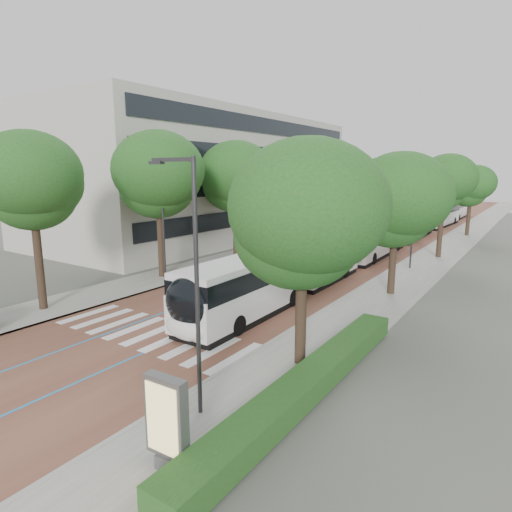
# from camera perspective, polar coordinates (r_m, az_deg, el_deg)

# --- Properties ---
(ground) EXTENTS (160.00, 160.00, 0.00)m
(ground) POSITION_cam_1_polar(r_m,az_deg,el_deg) (21.05, -16.07, -10.62)
(ground) COLOR #51544C
(ground) RESTS_ON ground
(road) EXTENTS (11.00, 140.00, 0.02)m
(road) POSITION_cam_1_polar(r_m,az_deg,el_deg) (55.01, 17.72, 2.72)
(road) COLOR brown
(road) RESTS_ON ground
(sidewalk_left) EXTENTS (4.00, 140.00, 0.12)m
(sidewalk_left) POSITION_cam_1_polar(r_m,az_deg,el_deg) (57.54, 10.55, 3.47)
(sidewalk_left) COLOR gray
(sidewalk_left) RESTS_ON ground
(sidewalk_right) EXTENTS (4.00, 140.00, 0.12)m
(sidewalk_right) POSITION_cam_1_polar(r_m,az_deg,el_deg) (53.41, 25.44, 1.97)
(sidewalk_right) COLOR gray
(sidewalk_right) RESTS_ON ground
(kerb_left) EXTENTS (0.20, 140.00, 0.14)m
(kerb_left) POSITION_cam_1_polar(r_m,az_deg,el_deg) (56.81, 12.30, 3.31)
(kerb_left) COLOR gray
(kerb_left) RESTS_ON ground
(kerb_right) EXTENTS (0.20, 140.00, 0.14)m
(kerb_right) POSITION_cam_1_polar(r_m,az_deg,el_deg) (53.72, 23.44, 2.18)
(kerb_right) COLOR gray
(kerb_right) RESTS_ON ground
(zebra_crossing) EXTENTS (10.55, 3.60, 0.01)m
(zebra_crossing) POSITION_cam_1_polar(r_m,az_deg,el_deg) (21.50, -13.66, -9.95)
(zebra_crossing) COLOR silver
(zebra_crossing) RESTS_ON ground
(lane_line_left) EXTENTS (0.12, 126.00, 0.01)m
(lane_line_left) POSITION_cam_1_polar(r_m,az_deg,el_deg) (55.48, 16.13, 2.90)
(lane_line_left) COLOR #247AB5
(lane_line_left) RESTS_ON road
(lane_line_right) EXTENTS (0.12, 126.00, 0.01)m
(lane_line_right) POSITION_cam_1_polar(r_m,az_deg,el_deg) (54.59, 19.32, 2.57)
(lane_line_right) COLOR #247AB5
(lane_line_right) RESTS_ON road
(office_building) EXTENTS (18.11, 40.00, 14.00)m
(office_building) POSITION_cam_1_polar(r_m,az_deg,el_deg) (53.20, -6.73, 10.47)
(office_building) COLOR #B1AFA4
(office_building) RESTS_ON ground
(hedge) EXTENTS (1.20, 14.00, 0.80)m
(hedge) POSITION_cam_1_polar(r_m,az_deg,el_deg) (15.51, 6.97, -16.36)
(hedge) COLOR #1B4417
(hedge) RESTS_ON sidewalk_right
(streetlight_near) EXTENTS (1.82, 0.20, 8.00)m
(streetlight_near) POSITION_cam_1_polar(r_m,az_deg,el_deg) (13.01, -8.54, -1.62)
(streetlight_near) COLOR #2F2F32
(streetlight_near) RESTS_ON sidewalk_right
(streetlight_far) EXTENTS (1.82, 0.20, 8.00)m
(streetlight_far) POSITION_cam_1_polar(r_m,az_deg,el_deg) (35.48, 20.05, 5.96)
(streetlight_far) COLOR #2F2F32
(streetlight_far) RESTS_ON sidewalk_right
(lamp_post_left) EXTENTS (0.14, 0.14, 8.00)m
(lamp_post_left) POSITION_cam_1_polar(r_m,az_deg,el_deg) (29.67, -12.26, 4.11)
(lamp_post_left) COLOR #2F2F32
(lamp_post_left) RESTS_ON sidewalk_left
(trees_left) EXTENTS (6.47, 60.29, 9.87)m
(trees_left) POSITION_cam_1_polar(r_m,az_deg,el_deg) (42.16, 1.49, 10.07)
(trees_left) COLOR black
(trees_left) RESTS_ON ground
(trees_right) EXTENTS (6.04, 47.42, 8.57)m
(trees_right) POSITION_cam_1_polar(r_m,az_deg,el_deg) (31.08, 20.18, 7.21)
(trees_right) COLOR black
(trees_right) RESTS_ON ground
(lead_bus) EXTENTS (2.74, 18.43, 3.20)m
(lead_bus) POSITION_cam_1_polar(r_m,az_deg,el_deg) (25.73, 3.47, -2.37)
(lead_bus) COLOR black
(lead_bus) RESTS_ON ground
(bus_queued_0) EXTENTS (2.78, 12.45, 3.20)m
(bus_queued_0) POSITION_cam_1_polar(r_m,az_deg,el_deg) (40.15, 15.29, 2.19)
(bus_queued_0) COLOR silver
(bus_queued_0) RESTS_ON ground
(bus_queued_1) EXTENTS (2.73, 12.44, 3.20)m
(bus_queued_1) POSITION_cam_1_polar(r_m,az_deg,el_deg) (52.41, 19.88, 3.97)
(bus_queued_1) COLOR silver
(bus_queued_1) RESTS_ON ground
(bus_queued_2) EXTENTS (3.21, 12.52, 3.20)m
(bus_queued_2) POSITION_cam_1_polar(r_m,az_deg,el_deg) (65.51, 23.21, 5.07)
(bus_queued_2) COLOR silver
(bus_queued_2) RESTS_ON ground
(bus_queued_3) EXTENTS (2.60, 12.41, 3.20)m
(bus_queued_3) POSITION_cam_1_polar(r_m,az_deg,el_deg) (78.01, 25.04, 5.78)
(bus_queued_3) COLOR silver
(bus_queued_3) RESTS_ON ground
(ad_panel) EXTENTS (1.24, 0.49, 2.54)m
(ad_panel) POSITION_cam_1_polar(r_m,az_deg,el_deg) (11.86, -11.83, -20.73)
(ad_panel) COLOR #59595B
(ad_panel) RESTS_ON sidewalk_right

